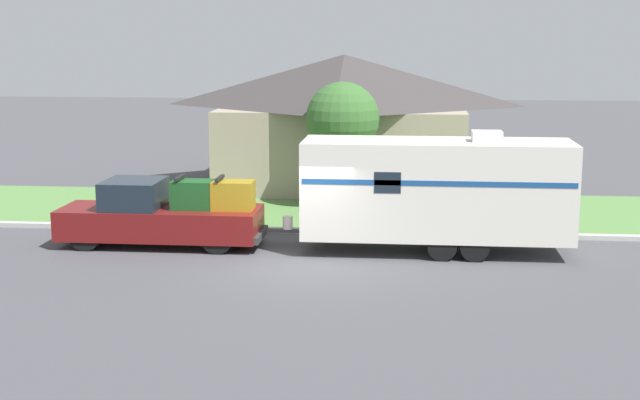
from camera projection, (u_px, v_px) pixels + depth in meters
name	position (u px, v px, depth m)	size (l,w,h in m)	color
ground_plane	(303.00, 265.00, 23.24)	(120.00, 120.00, 0.00)	#47474C
curb_strip	(318.00, 231.00, 26.90)	(80.00, 0.30, 0.14)	#ADADA8
lawn_strip	(329.00, 209.00, 30.48)	(80.00, 7.00, 0.03)	#568442
house_across_street	(344.00, 118.00, 35.05)	(10.01, 7.69, 5.15)	gray
pickup_truck	(162.00, 215.00, 25.22)	(5.78, 1.95, 2.01)	black
travel_trailer	(437.00, 189.00, 24.31)	(8.32, 2.23, 3.37)	black
mailbox	(395.00, 196.00, 27.43)	(0.48, 0.20, 1.32)	brown
tree_in_yard	(343.00, 119.00, 30.18)	(2.50, 2.50, 4.36)	brown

